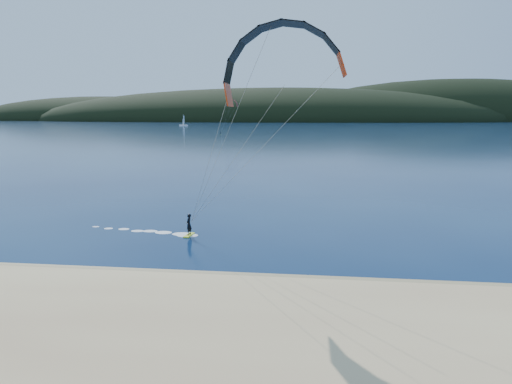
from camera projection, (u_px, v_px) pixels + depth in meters
ground at (181, 308)px, 24.67m from camera, size 1800.00×1800.00×0.00m
wet_sand at (200, 278)px, 29.06m from camera, size 220.00×2.50×0.10m
headland at (303, 121)px, 753.55m from camera, size 1200.00×310.00×140.00m
kitesurfer_near at (280, 90)px, 30.10m from camera, size 24.03×9.65×16.61m
kitesurfer_far at (232, 106)px, 227.13m from camera, size 11.18×7.59×17.73m
sailboat at (184, 125)px, 425.08m from camera, size 8.15×5.25×11.61m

